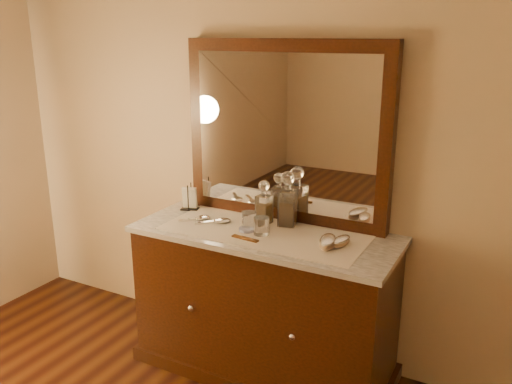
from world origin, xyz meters
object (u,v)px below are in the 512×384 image
hand_mirror_inner (219,221)px  pin_dish (247,229)px  decanter_right (288,205)px  comb (245,238)px  mirror_frame (285,133)px  hand_mirror_outer (200,218)px  decanter_left (264,207)px  dresser_cabinet (264,305)px  brush_far (341,241)px  napkin_rack (190,199)px  brush_near (327,242)px

hand_mirror_inner → pin_dish: bearing=-11.5°
decanter_right → comb: bearing=-109.5°
mirror_frame → hand_mirror_inner: bearing=-140.0°
hand_mirror_outer → comb: bearing=-20.8°
decanter_left → hand_mirror_inner: (-0.23, -0.11, -0.09)m
hand_mirror_outer → hand_mirror_inner: bearing=4.0°
dresser_cabinet → brush_far: (0.43, 0.01, 0.46)m
decanter_left → hand_mirror_inner: bearing=-154.2°
napkin_rack → hand_mirror_outer: size_ratio=0.94×
napkin_rack → comb: bearing=-27.1°
decanter_right → hand_mirror_outer: size_ratio=1.81×
decanter_right → brush_near: bearing=-31.2°
napkin_rack → decanter_right: bearing=1.8°
brush_near → decanter_right: bearing=148.8°
mirror_frame → hand_mirror_inner: 0.62m
pin_dish → hand_mirror_inner: 0.21m
pin_dish → hand_mirror_outer: size_ratio=0.52×
hand_mirror_outer → dresser_cabinet: bearing=1.1°
dresser_cabinet → napkin_rack: (-0.57, 0.12, 0.50)m
dresser_cabinet → napkin_rack: bearing=167.9°
mirror_frame → decanter_right: size_ratio=3.89×
pin_dish → dresser_cabinet: bearing=25.6°
comb → brush_near: brush_near is taller
brush_near → dresser_cabinet: bearing=173.4°
dresser_cabinet → mirror_frame: bearing=90.0°
mirror_frame → hand_mirror_outer: bearing=-148.6°
comb → brush_far: size_ratio=1.01×
pin_dish → hand_mirror_inner: bearing=168.5°
brush_near → pin_dish: bearing=179.7°
mirror_frame → brush_near: size_ratio=6.35×
brush_far → decanter_left: bearing=168.0°
pin_dish → comb: (0.05, -0.11, -0.00)m
brush_far → hand_mirror_outer: bearing=-179.0°
brush_far → hand_mirror_outer: (-0.84, -0.02, -0.01)m
mirror_frame → hand_mirror_inner: size_ratio=6.59×
comb → hand_mirror_inner: 0.30m
dresser_cabinet → mirror_frame: (0.00, 0.25, 0.94)m
mirror_frame → brush_near: bearing=-37.7°
decanter_left → dresser_cabinet: bearing=-61.2°
hand_mirror_outer → brush_near: bearing=-2.6°
comb → decanter_right: (0.10, 0.29, 0.11)m
pin_dish → hand_mirror_inner: hand_mirror_inner is taller
pin_dish → brush_far: bearing=5.4°
dresser_cabinet → comb: bearing=-103.3°
pin_dish → brush_near: bearing=-0.3°
brush_near → brush_far: bearing=43.3°
napkin_rack → brush_far: size_ratio=1.05×
mirror_frame → hand_mirror_inner: (-0.29, -0.24, -0.49)m
comb → brush_far: brush_far is taller
brush_near → hand_mirror_inner: (-0.66, 0.04, -0.02)m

